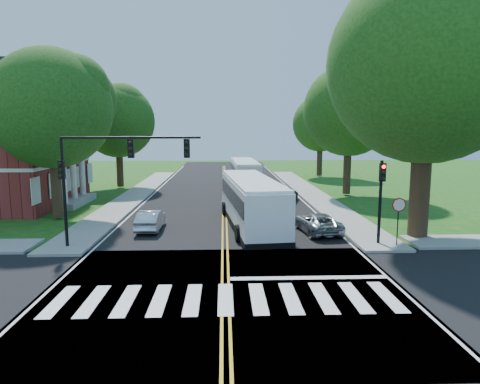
{
  "coord_description": "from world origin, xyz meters",
  "views": [
    {
      "loc": [
        -0.04,
        -15.42,
        6.16
      ],
      "look_at": [
        0.94,
        10.14,
        2.4
      ],
      "focal_mm": 32.0,
      "sensor_mm": 36.0,
      "label": 1
    }
  ],
  "objects_px": {
    "dark_sedan": "(285,194)",
    "bus_follow": "(245,173)",
    "signal_ne": "(381,191)",
    "hatchback": "(150,220)",
    "signal_nw": "(109,165)",
    "bus_lead": "(251,201)",
    "suv": "(317,223)"
  },
  "relations": [
    {
      "from": "suv",
      "to": "dark_sedan",
      "type": "xyz_separation_m",
      "value": [
        -0.33,
        11.08,
        0.03
      ]
    },
    {
      "from": "signal_nw",
      "to": "bus_lead",
      "type": "bearing_deg",
      "value": 32.54
    },
    {
      "from": "bus_follow",
      "to": "suv",
      "type": "height_order",
      "value": "bus_follow"
    },
    {
      "from": "bus_lead",
      "to": "dark_sedan",
      "type": "bearing_deg",
      "value": -116.49
    },
    {
      "from": "signal_nw",
      "to": "hatchback",
      "type": "bearing_deg",
      "value": 72.3
    },
    {
      "from": "signal_ne",
      "to": "hatchback",
      "type": "distance_m",
      "value": 13.59
    },
    {
      "from": "signal_nw",
      "to": "bus_lead",
      "type": "relative_size",
      "value": 0.59
    },
    {
      "from": "signal_ne",
      "to": "dark_sedan",
      "type": "xyz_separation_m",
      "value": [
        -2.97,
        14.1,
        -2.33
      ]
    },
    {
      "from": "suv",
      "to": "bus_lead",
      "type": "bearing_deg",
      "value": -31.91
    },
    {
      "from": "bus_follow",
      "to": "suv",
      "type": "xyz_separation_m",
      "value": [
        3.38,
        -20.22,
        -0.93
      ]
    },
    {
      "from": "bus_lead",
      "to": "hatchback",
      "type": "bearing_deg",
      "value": 1.2
    },
    {
      "from": "bus_lead",
      "to": "bus_follow",
      "type": "xyz_separation_m",
      "value": [
        0.5,
        18.44,
        -0.11
      ]
    },
    {
      "from": "signal_ne",
      "to": "bus_follow",
      "type": "height_order",
      "value": "signal_ne"
    },
    {
      "from": "hatchback",
      "to": "signal_ne",
      "type": "bearing_deg",
      "value": 162.69
    },
    {
      "from": "dark_sedan",
      "to": "signal_ne",
      "type": "bearing_deg",
      "value": 118.63
    },
    {
      "from": "dark_sedan",
      "to": "bus_follow",
      "type": "bearing_deg",
      "value": -54.85
    },
    {
      "from": "bus_follow",
      "to": "hatchback",
      "type": "xyz_separation_m",
      "value": [
        -6.75,
        -19.19,
        -0.9
      ]
    },
    {
      "from": "signal_ne",
      "to": "suv",
      "type": "height_order",
      "value": "signal_ne"
    },
    {
      "from": "signal_nw",
      "to": "bus_follow",
      "type": "relative_size",
      "value": 0.64
    },
    {
      "from": "signal_ne",
      "to": "bus_lead",
      "type": "xyz_separation_m",
      "value": [
        -6.51,
        4.8,
        -1.32
      ]
    },
    {
      "from": "signal_nw",
      "to": "suv",
      "type": "height_order",
      "value": "signal_nw"
    },
    {
      "from": "signal_nw",
      "to": "signal_ne",
      "type": "relative_size",
      "value": 1.62
    },
    {
      "from": "bus_lead",
      "to": "bus_follow",
      "type": "relative_size",
      "value": 1.08
    },
    {
      "from": "signal_nw",
      "to": "signal_ne",
      "type": "bearing_deg",
      "value": 0.05
    },
    {
      "from": "bus_follow",
      "to": "hatchback",
      "type": "relative_size",
      "value": 2.96
    },
    {
      "from": "bus_lead",
      "to": "bus_follow",
      "type": "bearing_deg",
      "value": -97.18
    },
    {
      "from": "signal_nw",
      "to": "suv",
      "type": "bearing_deg",
      "value": 14.89
    },
    {
      "from": "signal_ne",
      "to": "dark_sedan",
      "type": "relative_size",
      "value": 1.02
    },
    {
      "from": "hatchback",
      "to": "suv",
      "type": "height_order",
      "value": "hatchback"
    },
    {
      "from": "signal_ne",
      "to": "bus_follow",
      "type": "distance_m",
      "value": 24.05
    },
    {
      "from": "bus_follow",
      "to": "signal_ne",
      "type": "bearing_deg",
      "value": 102.69
    },
    {
      "from": "signal_nw",
      "to": "suv",
      "type": "distance_m",
      "value": 12.4
    }
  ]
}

